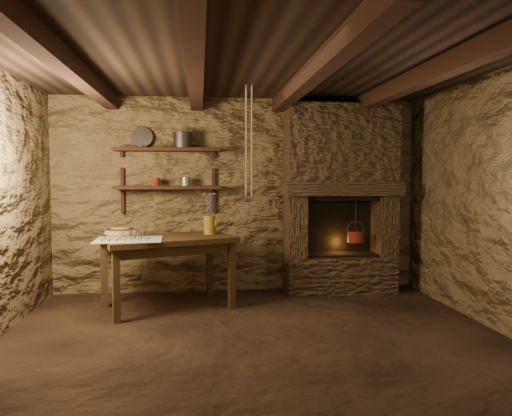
{
  "coord_description": "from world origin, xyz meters",
  "views": [
    {
      "loc": [
        -0.47,
        -4.21,
        1.42
      ],
      "look_at": [
        0.11,
        0.9,
        1.1
      ],
      "focal_mm": 35.0,
      "sensor_mm": 36.0,
      "label": 1
    }
  ],
  "objects": [
    {
      "name": "floor",
      "position": [
        0.0,
        0.0,
        0.0
      ],
      "size": [
        4.5,
        4.5,
        0.0
      ],
      "primitive_type": "plane",
      "color": "black",
      "rests_on": "ground"
    },
    {
      "name": "back_wall",
      "position": [
        0.0,
        2.0,
        1.2
      ],
      "size": [
        4.5,
        0.04,
        2.4
      ],
      "primitive_type": "cube",
      "color": "brown",
      "rests_on": "floor"
    },
    {
      "name": "front_wall",
      "position": [
        0.0,
        -2.0,
        1.2
      ],
      "size": [
        4.5,
        0.04,
        2.4
      ],
      "primitive_type": "cube",
      "color": "brown",
      "rests_on": "floor"
    },
    {
      "name": "right_wall",
      "position": [
        2.25,
        0.0,
        1.2
      ],
      "size": [
        0.04,
        4.0,
        2.4
      ],
      "primitive_type": "cube",
      "color": "brown",
      "rests_on": "floor"
    },
    {
      "name": "ceiling",
      "position": [
        0.0,
        0.0,
        2.4
      ],
      "size": [
        4.5,
        4.0,
        0.04
      ],
      "primitive_type": "cube",
      "color": "black",
      "rests_on": "back_wall"
    },
    {
      "name": "beam_far_left",
      "position": [
        -1.5,
        0.0,
        2.31
      ],
      "size": [
        0.14,
        3.95,
        0.16
      ],
      "primitive_type": "cube",
      "color": "black",
      "rests_on": "ceiling"
    },
    {
      "name": "beam_mid_left",
      "position": [
        -0.5,
        0.0,
        2.31
      ],
      "size": [
        0.14,
        3.95,
        0.16
      ],
      "primitive_type": "cube",
      "color": "black",
      "rests_on": "ceiling"
    },
    {
      "name": "beam_mid_right",
      "position": [
        0.5,
        0.0,
        2.31
      ],
      "size": [
        0.14,
        3.95,
        0.16
      ],
      "primitive_type": "cube",
      "color": "black",
      "rests_on": "ceiling"
    },
    {
      "name": "beam_far_right",
      "position": [
        1.5,
        0.0,
        2.31
      ],
      "size": [
        0.14,
        3.95,
        0.16
      ],
      "primitive_type": "cube",
      "color": "black",
      "rests_on": "ceiling"
    },
    {
      "name": "shelf_lower",
      "position": [
        -0.85,
        1.84,
        1.3
      ],
      "size": [
        1.25,
        0.3,
        0.04
      ],
      "primitive_type": "cube",
      "color": "black",
      "rests_on": "back_wall"
    },
    {
      "name": "shelf_upper",
      "position": [
        -0.85,
        1.84,
        1.75
      ],
      "size": [
        1.25,
        0.3,
        0.04
      ],
      "primitive_type": "cube",
      "color": "black",
      "rests_on": "back_wall"
    },
    {
      "name": "hearth",
      "position": [
        1.25,
        1.77,
        1.23
      ],
      "size": [
        1.43,
        0.51,
        2.3
      ],
      "color": "#34261A",
      "rests_on": "floor"
    },
    {
      "name": "work_table",
      "position": [
        -0.82,
        1.21,
        0.42
      ],
      "size": [
        1.55,
        1.2,
        0.78
      ],
      "rotation": [
        0.0,
        0.0,
        0.35
      ],
      "color": "#322211",
      "rests_on": "floor"
    },
    {
      "name": "linen_cloth",
      "position": [
        -1.2,
        0.97,
        0.78
      ],
      "size": [
        0.69,
        0.56,
        0.01
      ],
      "primitive_type": "cube",
      "rotation": [
        0.0,
        0.0,
        0.04
      ],
      "color": "beige",
      "rests_on": "work_table"
    },
    {
      "name": "pewter_cutlery_row",
      "position": [
        -1.2,
        0.95,
        0.79
      ],
      "size": [
        0.57,
        0.24,
        0.01
      ],
      "primitive_type": null,
      "rotation": [
        0.0,
        0.0,
        0.04
      ],
      "color": "gray",
      "rests_on": "linen_cloth"
    },
    {
      "name": "drinking_glasses",
      "position": [
        -1.17,
        1.1,
        0.83
      ],
      "size": [
        0.22,
        0.06,
        0.09
      ],
      "primitive_type": null,
      "color": "white",
      "rests_on": "linen_cloth"
    },
    {
      "name": "stoneware_jug",
      "position": [
        -0.36,
        1.42,
        0.98
      ],
      "size": [
        0.16,
        0.16,
        0.47
      ],
      "rotation": [
        0.0,
        0.0,
        -0.26
      ],
      "color": "olive",
      "rests_on": "work_table"
    },
    {
      "name": "wooden_bowl",
      "position": [
        -1.33,
        1.33,
        0.82
      ],
      "size": [
        0.37,
        0.37,
        0.12
      ],
      "primitive_type": "ellipsoid",
      "rotation": [
        0.0,
        0.0,
        0.08
      ],
      "color": "olive",
      "rests_on": "work_table"
    },
    {
      "name": "iron_stockpot",
      "position": [
        -0.67,
        1.84,
        1.85
      ],
      "size": [
        0.26,
        0.26,
        0.16
      ],
      "primitive_type": "cylinder",
      "rotation": [
        0.0,
        0.0,
        0.19
      ],
      "color": "#2F2C2A",
      "rests_on": "shelf_upper"
    },
    {
      "name": "tin_pan",
      "position": [
        -1.16,
        1.94,
        1.9
      ],
      "size": [
        0.26,
        0.12,
        0.26
      ],
      "primitive_type": "cylinder",
      "rotation": [
        1.26,
        0.0,
        0.04
      ],
      "color": "#9A9A95",
      "rests_on": "shelf_upper"
    },
    {
      "name": "small_kettle",
      "position": [
        -0.64,
        1.84,
        1.37
      ],
      "size": [
        0.15,
        0.12,
        0.15
      ],
      "primitive_type": null,
      "rotation": [
        0.0,
        0.0,
        -0.07
      ],
      "color": "#9A9A95",
      "rests_on": "shelf_lower"
    },
    {
      "name": "rusty_tin",
      "position": [
        -0.99,
        1.84,
        1.37
      ],
      "size": [
        0.11,
        0.11,
        0.09
      ],
      "primitive_type": "cylinder",
      "rotation": [
        0.0,
        0.0,
        0.19
      ],
      "color": "#571911",
      "rests_on": "shelf_lower"
    },
    {
      "name": "red_pot",
      "position": [
        1.43,
        1.72,
        0.7
      ],
      "size": [
        0.24,
        0.24,
        0.54
      ],
      "rotation": [
        0.0,
        0.0,
        0.28
      ],
      "color": "maroon",
      "rests_on": "hearth"
    },
    {
      "name": "hanging_ropes",
      "position": [
        0.05,
        1.05,
        1.8
      ],
      "size": [
        0.08,
        0.08,
        1.2
      ],
      "primitive_type": null,
      "color": "tan",
      "rests_on": "ceiling"
    }
  ]
}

